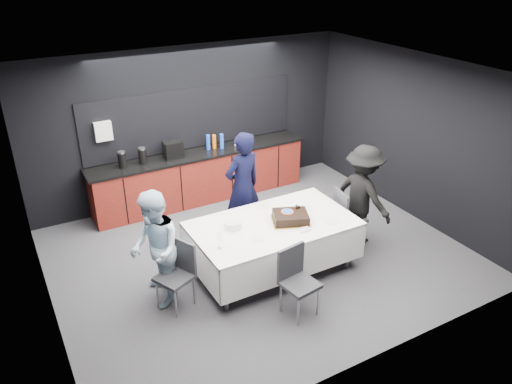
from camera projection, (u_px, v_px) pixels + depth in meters
ground at (259, 255)px, 7.73m from camera, size 6.00×6.00×0.00m
room_shell at (260, 143)px, 6.90m from camera, size 6.04×5.04×2.82m
kitchenette at (200, 172)px, 9.21m from camera, size 4.10×0.64×2.05m
party_table at (273, 231)px, 7.13m from camera, size 2.32×1.32×0.78m
cake_assembly at (291, 217)px, 7.08m from camera, size 0.65×0.59×0.17m
plate_stack at (233, 225)px, 6.92m from camera, size 0.24×0.24×0.10m
loose_plate_near at (257, 238)px, 6.69m from camera, size 0.19×0.19×0.01m
loose_plate_right_a at (308, 208)px, 7.45m from camera, size 0.18×0.18×0.01m
loose_plate_right_b at (332, 221)px, 7.12m from camera, size 0.22×0.22×0.01m
loose_plate_far at (263, 206)px, 7.51m from camera, size 0.21×0.21×0.01m
fork_pile at (304, 230)px, 6.87m from camera, size 0.17×0.11×0.03m
champagne_flute at (219, 238)px, 6.41m from camera, size 0.06×0.06×0.22m
chair_left at (178, 269)px, 6.48m from camera, size 0.56×0.56×0.92m
chair_right at (346, 213)px, 7.82m from camera, size 0.48×0.48×0.92m
chair_near at (296, 276)px, 6.34m from camera, size 0.48×0.48×0.92m
person_center at (243, 187)px, 7.84m from camera, size 0.73×0.55×1.80m
person_left at (155, 249)px, 6.41m from camera, size 0.71×0.86×1.61m
person_right at (363, 195)px, 7.78m from camera, size 0.77×1.14×1.62m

